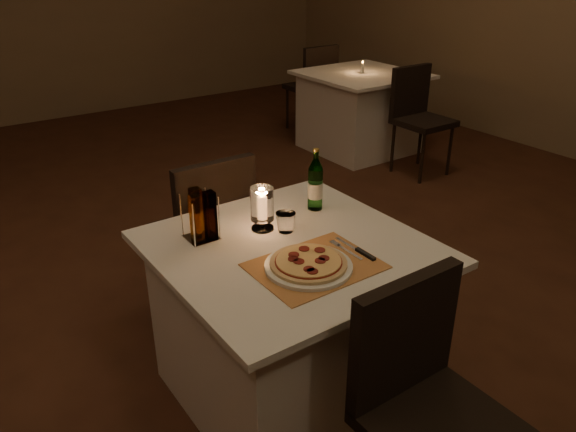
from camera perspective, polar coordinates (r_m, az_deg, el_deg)
floor at (r=2.71m, az=-3.13°, el=-15.97°), size 8.00×10.00×0.02m
main_table at (r=2.39m, az=0.28°, el=-10.74°), size 1.00×1.00×0.74m
chair_near at (r=1.87m, az=13.60°, el=-16.76°), size 0.42×0.42×0.90m
chair_far at (r=2.83m, az=-8.11°, el=-0.70°), size 0.42×0.42×0.90m
placemat at (r=2.05m, az=2.76°, el=-5.09°), size 0.45×0.34×0.00m
plate at (r=2.03m, az=2.09°, el=-5.12°), size 0.32×0.32×0.01m
pizza at (r=2.03m, az=2.10°, el=-4.72°), size 0.28×0.28×0.02m
fork at (r=2.17m, az=5.69°, el=-3.33°), size 0.02×0.18×0.00m
knife at (r=2.15m, az=7.45°, el=-3.63°), size 0.02×0.22×0.01m
tumbler at (r=2.28m, az=-0.24°, el=-0.63°), size 0.08×0.08×0.08m
water_bottle at (r=2.46m, az=2.79°, el=3.15°), size 0.07×0.07×0.28m
hurricane_candle at (r=2.27m, az=-2.65°, el=1.10°), size 0.10×0.10×0.18m
cruet_caddy at (r=2.22m, az=-8.82°, el=-0.12°), size 0.12×0.12×0.21m
neighbor_table_right at (r=5.49m, az=7.32°, el=10.49°), size 1.00×1.00×0.74m
neighbor_chair_ra at (r=4.96m, az=13.01°, el=10.50°), size 0.42×0.42×0.90m
neighbor_chair_rb at (r=5.98m, az=2.74°, el=13.64°), size 0.42×0.42×0.90m
neighbor_candle_right at (r=5.40m, az=7.57°, el=14.73°), size 0.03×0.03×0.11m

